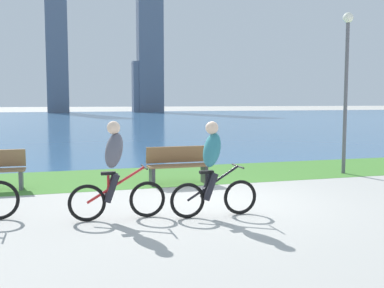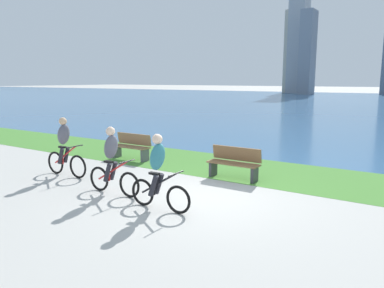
% 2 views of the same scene
% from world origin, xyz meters
% --- Properties ---
extents(ground_plane, '(300.00, 300.00, 0.00)m').
position_xyz_m(ground_plane, '(0.00, 0.00, 0.00)').
color(ground_plane, '#B2AFA8').
extents(grass_strip_bayside, '(120.00, 3.25, 0.01)m').
position_xyz_m(grass_strip_bayside, '(0.00, 3.27, 0.00)').
color(grass_strip_bayside, '#478433').
rests_on(grass_strip_bayside, ground).
extents(bay_water_surface, '(300.00, 72.89, 0.00)m').
position_xyz_m(bay_water_surface, '(0.00, 41.34, 0.00)').
color(bay_water_surface, '#386693').
rests_on(bay_water_surface, ground).
extents(cyclist_lead, '(1.58, 0.52, 1.65)m').
position_xyz_m(cyclist_lead, '(-0.31, -1.15, 0.83)').
color(cyclist_lead, black).
rests_on(cyclist_lead, ground).
extents(cyclist_trailing, '(1.64, 0.52, 1.66)m').
position_xyz_m(cyclist_trailing, '(-1.94, -0.88, 0.83)').
color(cyclist_trailing, black).
rests_on(cyclist_trailing, ground).
extents(bench_far_along_path, '(1.50, 0.47, 0.90)m').
position_xyz_m(bench_far_along_path, '(-0.08, 2.04, 0.45)').
color(bench_far_along_path, brown).
rests_on(bench_far_along_path, ground).
extents(lamppost_tall, '(0.28, 0.28, 4.36)m').
position_xyz_m(lamppost_tall, '(4.71, 2.28, 2.81)').
color(lamppost_tall, '#595960').
rests_on(lamppost_tall, ground).
extents(city_skyline_far_shore, '(38.52, 11.45, 26.66)m').
position_xyz_m(city_skyline_far_shore, '(-6.99, 71.02, 11.11)').
color(city_skyline_far_shore, '#ADA899').
rests_on(city_skyline_far_shore, ground).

